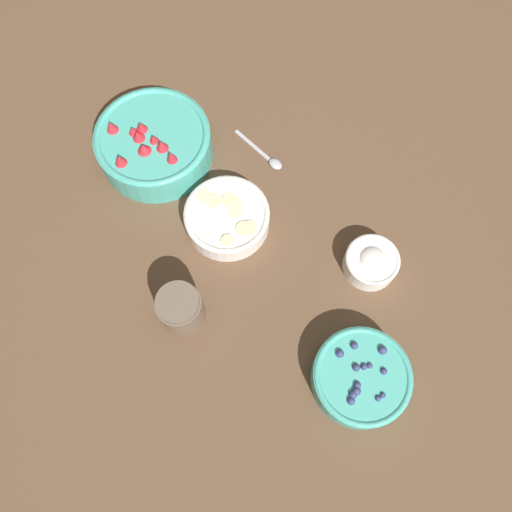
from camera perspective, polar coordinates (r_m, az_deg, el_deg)
The scene contains 7 objects.
ground_plane at distance 1.00m, azimuth -2.33°, elevation 1.02°, with size 4.00×4.00×0.00m, color brown.
bowl_strawberries at distance 1.08m, azimuth -11.61°, elevation 12.55°, with size 0.24×0.24×0.10m.
bowl_blueberries at distance 0.92m, azimuth 11.91°, elevation -13.40°, with size 0.17×0.17×0.06m.
bowl_bananas at distance 1.00m, azimuth -3.32°, elevation 4.45°, with size 0.17×0.17×0.05m.
bowl_cream at distance 0.99m, azimuth 13.05°, elevation -0.65°, with size 0.10×0.10×0.05m.
jar_chocolate at distance 0.93m, azimuth -8.60°, elevation -5.94°, with size 0.08×0.08×0.09m.
spoon at distance 1.09m, azimuth 1.25°, elevation 11.27°, with size 0.12×0.09×0.01m.
Camera 1 is at (0.11, -0.36, 0.93)m, focal length 35.00 mm.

